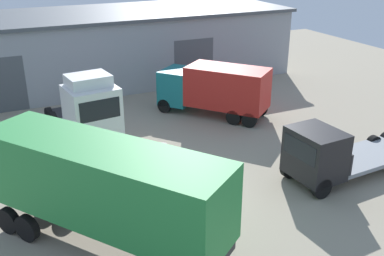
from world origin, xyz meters
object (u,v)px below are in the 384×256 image
object	(u,v)px
container_trailer_green	(101,185)
flatbed_truck_black	(333,154)
oil_drum	(162,152)
box_truck_teal	(214,88)
tractor_unit_white	(89,112)

from	to	relation	value
container_trailer_green	flatbed_truck_black	distance (m)	10.91
flatbed_truck_black	oil_drum	bearing A→B (deg)	-42.00
container_trailer_green	box_truck_teal	distance (m)	14.27
tractor_unit_white	box_truck_teal	size ratio (longest dim) A/B	0.99
flatbed_truck_black	box_truck_teal	size ratio (longest dim) A/B	1.14
oil_drum	tractor_unit_white	bearing A→B (deg)	129.37
flatbed_truck_black	oil_drum	world-z (taller)	flatbed_truck_black
flatbed_truck_black	box_truck_teal	bearing A→B (deg)	-87.62
oil_drum	flatbed_truck_black	bearing A→B (deg)	-38.45
tractor_unit_white	oil_drum	xyz separation A→B (m)	(2.77, -3.38, -1.45)
box_truck_teal	oil_drum	size ratio (longest dim) A/B	7.76
container_trailer_green	oil_drum	xyz separation A→B (m)	(4.40, 5.64, -2.13)
tractor_unit_white	container_trailer_green	distance (m)	9.19
container_trailer_green	flatbed_truck_black	size ratio (longest dim) A/B	1.15
tractor_unit_white	box_truck_teal	xyz separation A→B (m)	(8.18, 1.32, -0.10)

